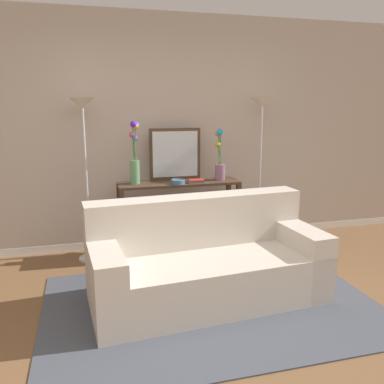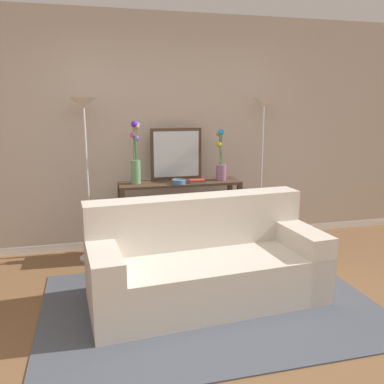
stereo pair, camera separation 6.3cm
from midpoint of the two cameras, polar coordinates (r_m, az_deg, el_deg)
name	(u,v)px [view 1 (the left image)]	position (r m, az deg, el deg)	size (l,w,h in m)	color
ground_plane	(196,351)	(3.05, -0.07, -21.48)	(16.00, 16.00, 0.02)	brown
back_wall	(143,134)	(4.82, -7.30, 8.17)	(12.00, 0.15, 2.70)	white
area_rug	(212,305)	(3.58, 2.26, -15.68)	(2.79, 1.89, 0.01)	#474C56
couch	(206,264)	(3.58, 1.47, -10.16)	(2.05, 1.00, 0.88)	beige
console_table	(179,204)	(4.60, -2.24, -1.66)	(1.37, 0.38, 0.83)	#473323
floor_lamp_left	(84,135)	(4.39, -15.41, 7.83)	(0.28, 0.28, 1.75)	silver
floor_lamp_right	(261,131)	(4.82, 9.38, 8.56)	(0.28, 0.28, 1.76)	silver
wall_mirror	(175,154)	(4.65, -2.78, 5.37)	(0.59, 0.02, 0.59)	#473323
vase_tall_flowers	(135,159)	(4.45, -8.50, 4.62)	(0.12, 0.13, 0.68)	#669E6B
vase_short_flowers	(220,161)	(4.64, 3.53, 4.32)	(0.13, 0.13, 0.59)	gray
fruit_bowl	(178,182)	(4.42, -2.43, 1.46)	(0.15, 0.15, 0.05)	#4C7093
book_stack	(196,181)	(4.50, 0.20, 1.55)	(0.19, 0.14, 0.04)	slate
book_row_under_console	(146,250)	(4.69, -6.89, -8.09)	(0.33, 0.18, 0.13)	#236033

